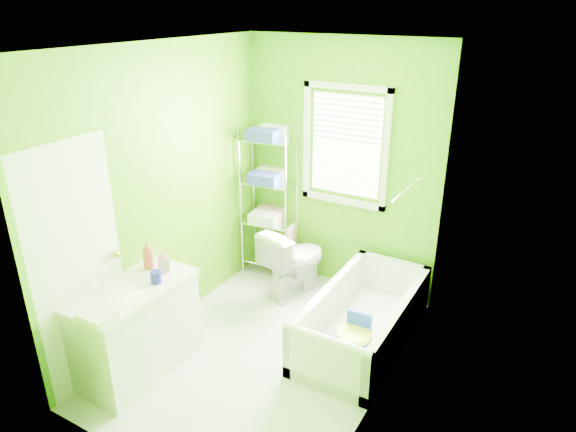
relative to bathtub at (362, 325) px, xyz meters
The scene contains 9 objects.
ground 0.88m from the bathtub, 140.89° to the right, with size 2.90×2.90×0.00m, color silver.
room_envelope 1.63m from the bathtub, 140.89° to the right, with size 2.14×2.94×2.62m.
window 1.80m from the bathtub, 125.47° to the left, with size 0.92×0.05×1.22m.
door 2.45m from the bathtub, 137.93° to the right, with size 0.09×0.80×2.00m.
right_wall_decor 1.34m from the bathtub, 57.54° to the right, with size 0.04×1.48×1.17m.
bathtub is the anchor object (origin of this frame).
toilet 1.08m from the bathtub, 154.94° to the left, with size 0.42×0.74×0.75m, color white.
vanity 1.97m from the bathtub, 138.66° to the right, with size 0.54×1.06×1.04m.
wire_shelf_unit 1.81m from the bathtub, 153.04° to the left, with size 0.60×0.48×1.68m.
Camera 1 is at (2.04, -3.17, 2.89)m, focal length 32.00 mm.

